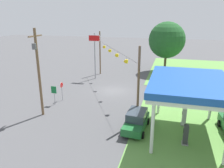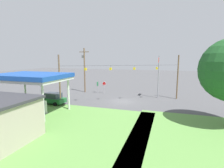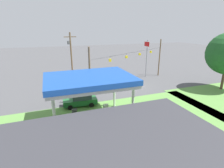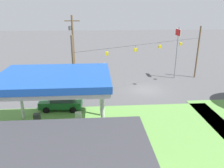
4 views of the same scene
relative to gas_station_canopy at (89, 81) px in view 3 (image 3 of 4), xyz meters
The scene contains 12 objects.
ground_plane 14.79m from the gas_station_canopy, 136.23° to the right, with size 160.00×160.00×0.00m, color #4C4C4F.
gas_station_canopy is the anchor object (origin of this frame).
gas_station_store 9.73m from the gas_station_canopy, 79.15° to the left, with size 15.95×8.77×3.92m.
fuel_pump_near 4.39m from the gas_station_canopy, behind, with size 0.71×0.56×1.80m.
fuel_pump_far 4.39m from the gas_station_canopy, ahead, with size 0.71×0.56×1.80m.
car_at_pumps_front 5.98m from the gas_station_canopy, 85.84° to the right, with size 4.60×2.30×1.86m.
car_at_pumps_rear 6.06m from the gas_station_canopy, 101.07° to the left, with size 5.07×2.42×1.78m.
stop_sign_roadside 16.13m from the gas_station_canopy, 107.19° to the right, with size 0.80×0.08×2.50m.
stop_sign_overhead 21.32m from the gas_station_canopy, 137.22° to the right, with size 0.22×2.04×7.85m.
route_sign 16.00m from the gas_station_canopy, 101.46° to the right, with size 0.10×0.70×2.40m.
utility_pole_main 15.21m from the gas_station_canopy, 90.46° to the right, with size 2.20×0.44×9.50m.
signal_span_gantry 13.98m from the gas_station_canopy, 136.19° to the right, with size 18.16×10.24×7.96m.
Camera 3 is at (13.95, 27.26, 10.24)m, focal length 28.00 mm.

